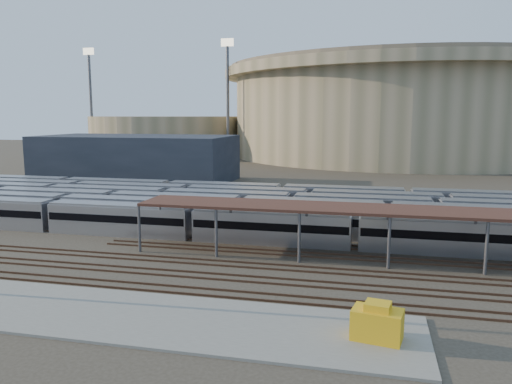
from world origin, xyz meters
name	(u,v)px	position (x,y,z in m)	size (l,w,h in m)	color
ground	(207,260)	(0.00, 0.00, 0.00)	(420.00, 420.00, 0.00)	#383026
apron	(78,311)	(-5.00, -15.00, 0.10)	(50.00, 9.00, 0.20)	gray
subway_trains	(255,209)	(0.66, 18.50, 1.80)	(124.80, 23.90, 3.60)	#ACACB1
inspection_shed	(435,214)	(22.00, 4.00, 4.98)	(60.30, 6.00, 5.30)	#525256
empty_tracks	(190,274)	(0.00, -5.00, 0.09)	(170.00, 9.62, 0.18)	#4C3323
stadium	(400,109)	(25.00, 140.00, 16.47)	(124.00, 124.00, 32.50)	tan
secondary_arena	(167,135)	(-60.00, 130.00, 7.00)	(56.00, 56.00, 14.00)	tan
service_building	(137,158)	(-35.00, 55.00, 5.00)	(42.00, 20.00, 10.00)	#1E232D
floodlight_0	(228,96)	(-30.00, 110.00, 20.65)	(4.00, 1.00, 38.40)	#525256
floodlight_1	(91,98)	(-85.00, 120.00, 20.65)	(4.00, 1.00, 38.40)	#525256
floodlight_3	(309,100)	(-10.00, 160.00, 20.65)	(4.00, 1.00, 38.40)	#525256
yellow_equipment	(377,324)	(16.57, -15.00, 1.18)	(3.15, 1.97, 1.97)	gold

